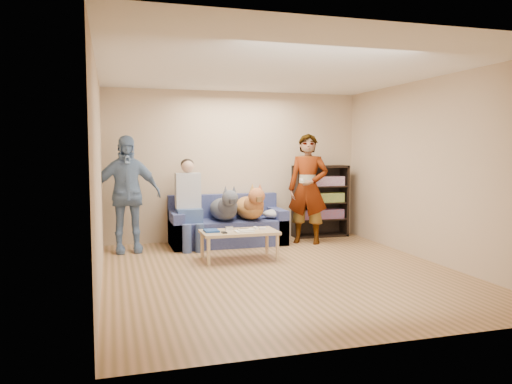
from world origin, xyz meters
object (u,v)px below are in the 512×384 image
object	(u,v)px
sofa	(227,227)
dog_gray	(225,208)
camera_silver	(229,228)
person_standing_right	(308,189)
bookshelf	(320,200)
person_standing_left	(126,194)
dog_tan	(250,206)
notebook_blue	(211,231)
person_seated	(189,200)
coffee_table	(239,234)

from	to	relation	value
sofa	dog_gray	xyz separation A→B (m)	(-0.08, -0.19, 0.36)
camera_silver	person_standing_right	bearing A→B (deg)	26.86
person_standing_right	camera_silver	bearing A→B (deg)	-120.25
dog_gray	bookshelf	size ratio (longest dim) A/B	0.96
person_standing_left	bookshelf	world-z (taller)	person_standing_left
camera_silver	dog_tan	world-z (taller)	dog_tan
notebook_blue	sofa	distance (m)	1.27
dog_gray	sofa	bearing A→B (deg)	67.24
person_standing_right	dog_gray	xyz separation A→B (m)	(-1.42, 0.11, -0.29)
person_seated	sofa	bearing A→B (deg)	10.89
sofa	person_seated	xyz separation A→B (m)	(-0.66, -0.13, 0.49)
dog_gray	coffee_table	size ratio (longest dim) A/B	1.14
person_standing_left	person_seated	xyz separation A→B (m)	(0.99, 0.09, -0.13)
person_seated	bookshelf	world-z (taller)	person_seated
person_standing_right	bookshelf	distance (m)	0.75
notebook_blue	person_seated	world-z (taller)	person_seated
dog_tan	person_seated	bearing A→B (deg)	176.48
dog_tan	person_standing_right	bearing A→B (deg)	-6.61
sofa	dog_tan	size ratio (longest dim) A/B	1.61
notebook_blue	person_seated	xyz separation A→B (m)	(-0.16, 1.03, 0.34)
sofa	dog_gray	distance (m)	0.42
person_seated	person_standing_right	bearing A→B (deg)	-5.04
person_standing_right	dog_gray	bearing A→B (deg)	-151.52
person_standing_right	notebook_blue	distance (m)	2.09
notebook_blue	dog_tan	distance (m)	1.31
person_standing_left	notebook_blue	world-z (taller)	person_standing_left
sofa	coffee_table	xyz separation A→B (m)	(-0.10, -1.21, 0.09)
notebook_blue	dog_tan	bearing A→B (deg)	48.64
person_standing_right	sofa	world-z (taller)	person_standing_right
camera_silver	person_seated	bearing A→B (deg)	114.68
person_seated	dog_tan	size ratio (longest dim) A/B	1.25
camera_silver	dog_gray	distance (m)	0.93
notebook_blue	person_standing_right	bearing A→B (deg)	25.05
person_standing_right	coffee_table	size ratio (longest dim) A/B	1.69
sofa	dog_tan	distance (m)	0.55
coffee_table	bookshelf	world-z (taller)	bookshelf
camera_silver	sofa	bearing A→B (deg)	78.84
person_seated	dog_gray	bearing A→B (deg)	-6.58
person_seated	person_standing_left	bearing A→B (deg)	-174.91
sofa	person_standing_right	bearing A→B (deg)	-12.73
dog_tan	camera_silver	bearing A→B (deg)	-122.55
notebook_blue	dog_tan	world-z (taller)	dog_tan
bookshelf	sofa	bearing A→B (deg)	-172.60
person_standing_left	dog_gray	world-z (taller)	person_standing_left
person_standing_right	sofa	distance (m)	1.52
person_standing_right	coffee_table	world-z (taller)	person_standing_right
coffee_table	bookshelf	distance (m)	2.40
person_standing_left	dog_gray	size ratio (longest dim) A/B	1.44
camera_silver	sofa	distance (m)	1.12
person_seated	dog_tan	distance (m)	1.03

